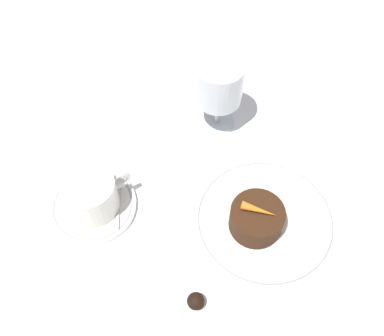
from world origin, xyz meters
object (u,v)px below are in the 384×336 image
Objects in this scene: dinner_plate at (265,221)px; fork at (346,176)px; wine_glass at (219,86)px; dessert_cake at (256,219)px; coffee_cup at (91,194)px.

fork is (0.17, 0.00, -0.01)m from dinner_plate.
wine_glass is at bearing 78.73° from dinner_plate.
fork is 0.19m from dessert_cake.
coffee_cup is at bearing 141.78° from dessert_cake.
wine_glass is (0.04, 0.21, 0.09)m from dinner_plate.
wine_glass is 0.26m from fork.
dinner_plate is 2.76× the size of dessert_cake.
wine_glass is 0.23m from dessert_cake.
coffee_cup is at bearing -167.96° from wine_glass.
dinner_plate is 1.20× the size of fork.
coffee_cup is 1.31× the size of dessert_cake.
dinner_plate is at bearing -35.62° from coffee_cup.
dinner_plate is 1.62× the size of wine_glass.
coffee_cup reaches higher than fork.
wine_glass is (0.26, 0.05, 0.05)m from coffee_cup.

